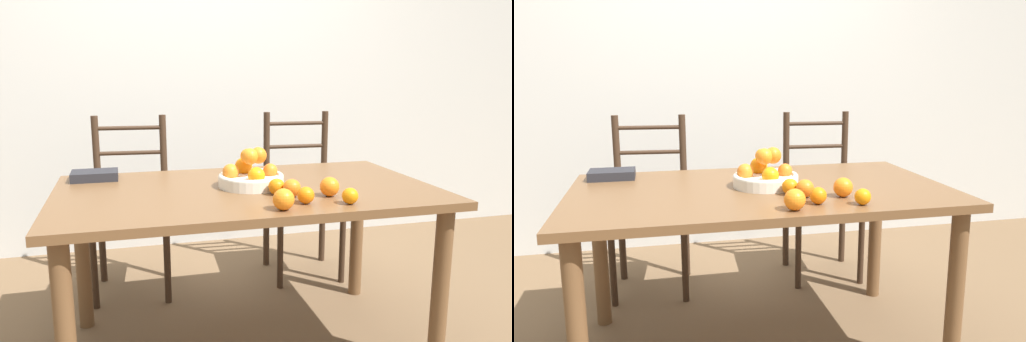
% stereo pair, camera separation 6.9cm
% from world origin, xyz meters
% --- Properties ---
extents(wall_back, '(8.00, 0.06, 2.60)m').
position_xyz_m(wall_back, '(0.00, 1.51, 1.30)').
color(wall_back, beige).
rests_on(wall_back, ground_plane).
extents(dining_table, '(1.61, 0.93, 0.75)m').
position_xyz_m(dining_table, '(0.00, 0.00, 0.65)').
color(dining_table, brown).
rests_on(dining_table, ground_plane).
extents(fruit_bowl, '(0.29, 0.29, 0.17)m').
position_xyz_m(fruit_bowl, '(0.02, 0.02, 0.80)').
color(fruit_bowl, silver).
rests_on(fruit_bowl, dining_table).
extents(orange_loose_0, '(0.06, 0.06, 0.06)m').
position_xyz_m(orange_loose_0, '(0.32, -0.36, 0.78)').
color(orange_loose_0, orange).
rests_on(orange_loose_0, dining_table).
extents(orange_loose_1, '(0.07, 0.07, 0.07)m').
position_xyz_m(orange_loose_1, '(0.14, -0.21, 0.79)').
color(orange_loose_1, orange).
rests_on(orange_loose_1, dining_table).
extents(orange_loose_2, '(0.08, 0.08, 0.08)m').
position_xyz_m(orange_loose_2, '(0.29, -0.23, 0.79)').
color(orange_loose_2, orange).
rests_on(orange_loose_2, dining_table).
extents(orange_loose_3, '(0.07, 0.07, 0.07)m').
position_xyz_m(orange_loose_3, '(0.09, -0.15, 0.78)').
color(orange_loose_3, orange).
rests_on(orange_loose_3, dining_table).
extents(orange_loose_4, '(0.07, 0.07, 0.07)m').
position_xyz_m(orange_loose_4, '(0.16, -0.32, 0.78)').
color(orange_loose_4, orange).
rests_on(orange_loose_4, dining_table).
extents(orange_loose_5, '(0.08, 0.08, 0.08)m').
position_xyz_m(orange_loose_5, '(0.05, -0.38, 0.79)').
color(orange_loose_5, orange).
rests_on(orange_loose_5, dining_table).
extents(chair_left, '(0.45, 0.43, 1.00)m').
position_xyz_m(chair_left, '(-0.48, 0.77, 0.48)').
color(chair_left, '#382619').
rests_on(chair_left, ground_plane).
extents(chair_right, '(0.44, 0.42, 1.00)m').
position_xyz_m(chair_right, '(0.54, 0.77, 0.48)').
color(chair_right, '#382619').
rests_on(chair_right, ground_plane).
extents(book_stack, '(0.21, 0.14, 0.04)m').
position_xyz_m(book_stack, '(-0.64, 0.33, 0.77)').
color(book_stack, '#232328').
rests_on(book_stack, dining_table).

